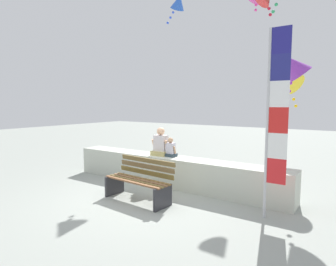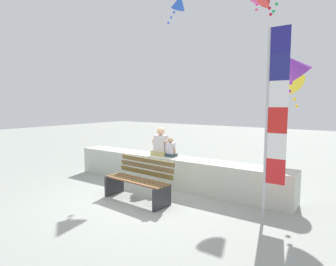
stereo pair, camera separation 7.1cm
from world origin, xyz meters
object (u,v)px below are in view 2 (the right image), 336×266
(person_adult, at_px, (161,144))
(kite_blue, at_px, (179,2))
(kite_yellow, at_px, (288,78))
(flag_banner, at_px, (274,114))
(kite_purple, at_px, (294,66))
(person_child, at_px, (170,149))
(park_bench, at_px, (139,181))

(person_adult, height_order, kite_blue, kite_blue)
(person_adult, height_order, kite_yellow, kite_yellow)
(flag_banner, height_order, kite_purple, flag_banner)
(kite_purple, distance_m, kite_blue, 5.00)
(person_adult, bearing_deg, flag_banner, -14.75)
(kite_purple, xyz_separation_m, kite_blue, (-3.99, 1.61, 2.55))
(person_child, height_order, kite_blue, kite_blue)
(park_bench, xyz_separation_m, kite_blue, (-1.41, 3.79, 5.03))
(flag_banner, xyz_separation_m, kite_purple, (-0.04, 1.64, 1.01))
(person_adult, relative_size, flag_banner, 0.22)
(person_adult, distance_m, person_child, 0.32)
(person_adult, xyz_separation_m, person_child, (0.30, 0.00, -0.09))
(person_child, distance_m, kite_blue, 5.31)
(person_adult, height_order, person_child, person_adult)
(person_child, relative_size, kite_blue, 0.45)
(park_bench, relative_size, kite_blue, 1.48)
(person_child, bearing_deg, person_adult, -179.94)
(flag_banner, distance_m, kite_purple, 1.92)
(person_adult, bearing_deg, kite_yellow, 38.16)
(person_adult, distance_m, kite_blue, 5.16)
(park_bench, height_order, person_adult, person_adult)
(person_adult, xyz_separation_m, kite_yellow, (2.60, 2.04, 1.71))
(person_adult, xyz_separation_m, kite_purple, (2.97, 0.84, 1.88))
(park_bench, bearing_deg, flag_banner, 11.68)
(person_adult, relative_size, kite_purple, 0.77)
(person_adult, distance_m, kite_yellow, 3.72)
(flag_banner, relative_size, kite_blue, 3.12)
(park_bench, xyz_separation_m, kite_purple, (2.57, 2.18, 2.48))
(park_bench, distance_m, flag_banner, 3.05)
(park_bench, height_order, kite_yellow, kite_yellow)
(person_child, distance_m, kite_yellow, 3.56)
(park_bench, bearing_deg, kite_purple, 40.20)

